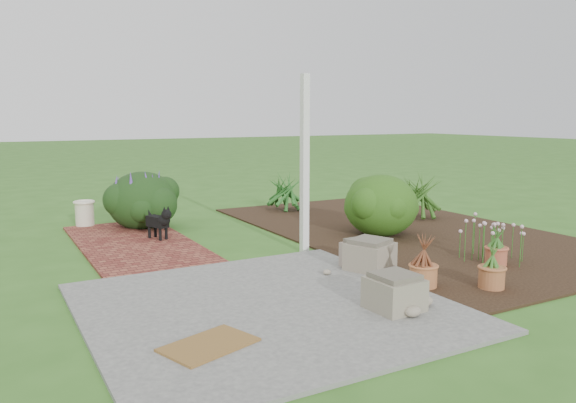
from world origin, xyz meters
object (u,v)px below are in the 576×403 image
black_dog (159,221)px  evergreen_shrub (381,204)px  stone_trough_near (394,294)px  cream_ceramic_urn (85,213)px

black_dog → evergreen_shrub: 3.51m
black_dog → evergreen_shrub: bearing=-43.6°
stone_trough_near → black_dog: black_dog is taller
black_dog → cream_ceramic_urn: 1.90m
black_dog → stone_trough_near: bearing=-96.6°
stone_trough_near → evergreen_shrub: 3.63m
cream_ceramic_urn → evergreen_shrub: evergreen_shrub is taller
stone_trough_near → evergreen_shrub: (2.13, 2.92, 0.33)m
stone_trough_near → cream_ceramic_urn: (-1.94, 5.96, 0.05)m
black_dog → evergreen_shrub: size_ratio=0.46×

